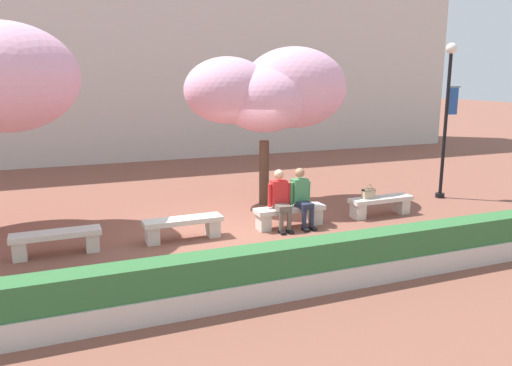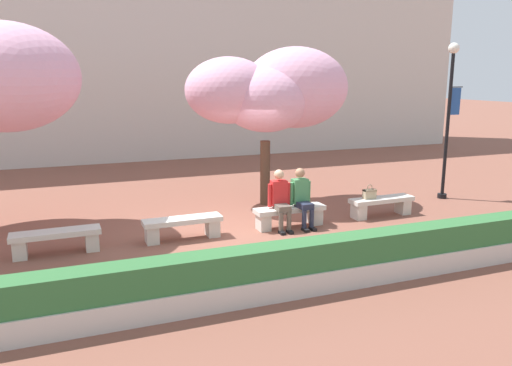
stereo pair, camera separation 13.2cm
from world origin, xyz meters
The scene contains 12 objects.
ground_plane centered at (0.00, 0.00, 0.00)m, with size 100.00×100.00×0.00m, color brown.
building_facade centered at (0.00, 11.83, 4.74)m, with size 28.00×4.00×9.48m, color beige.
stone_bench_west_end centered at (-3.57, 0.00, 0.30)m, with size 1.60×0.44×0.45m.
stone_bench_near_west centered at (-1.19, 0.00, 0.30)m, with size 1.60×0.44×0.45m.
stone_bench_center centered at (1.19, 0.00, 0.30)m, with size 1.60×0.44×0.45m.
stone_bench_near_east centered at (3.57, 0.00, 0.30)m, with size 1.60×0.44×0.45m.
person_seated_left centered at (0.94, -0.05, 0.70)m, with size 0.51×0.70×1.29m.
person_seated_right centered at (1.44, -0.05, 0.70)m, with size 0.51×0.69×1.29m.
handbag centered at (3.24, 0.02, 0.58)m, with size 0.30×0.15×0.34m.
cherry_tree_main centered at (1.59, 2.14, 2.86)m, with size 4.16×2.54×3.97m.
lamp_post_with_banner centered at (6.18, 0.91, 2.45)m, with size 0.54×0.28×4.08m.
planter_hedge_foreground centered at (0.00, -3.13, 0.39)m, with size 13.61×0.50×0.80m.
Camera 2 is at (-3.29, -9.55, 3.25)m, focal length 35.00 mm.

